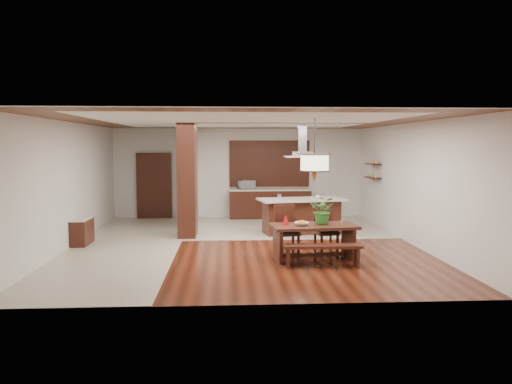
{
  "coord_description": "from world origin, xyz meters",
  "views": [
    {
      "loc": [
        -0.4,
        -11.67,
        2.36
      ],
      "look_at": [
        0.3,
        0.0,
        1.25
      ],
      "focal_mm": 35.0,
      "sensor_mm": 36.0,
      "label": 1
    }
  ],
  "objects": [
    {
      "name": "dining_chair_left",
      "position": [
        0.91,
        -1.16,
        0.53
      ],
      "size": [
        0.54,
        0.54,
        1.06
      ],
      "primitive_type": null,
      "rotation": [
        0.0,
        0.0,
        0.18
      ],
      "color": "black",
      "rests_on": "ground"
    },
    {
      "name": "tile_hallway",
      "position": [
        -2.75,
        0.0,
        0.01
      ],
      "size": [
        2.5,
        9.0,
        0.01
      ],
      "primitive_type": "cube",
      "color": "beige",
      "rests_on": "ground"
    },
    {
      "name": "island_cup",
      "position": [
        2.02,
        1.29,
        0.99
      ],
      "size": [
        0.13,
        0.13,
        0.1
      ],
      "primitive_type": "imported",
      "rotation": [
        0.0,
        0.0,
        -0.07
      ],
      "color": "white",
      "rests_on": "kitchen_island"
    },
    {
      "name": "shelf_upper",
      "position": [
        3.87,
        2.6,
        1.8
      ],
      "size": [
        0.26,
        0.9,
        0.04
      ],
      "primitive_type": "cube",
      "color": "black",
      "rests_on": "room_shell"
    },
    {
      "name": "dining_bench",
      "position": [
        1.45,
        -2.27,
        0.22
      ],
      "size": [
        1.54,
        0.37,
        0.43
      ],
      "primitive_type": null,
      "rotation": [
        0.0,
        0.0,
        -0.02
      ],
      "color": "black",
      "rests_on": "ground"
    },
    {
      "name": "fruit_bowl",
      "position": [
        1.13,
        -1.73,
        0.76
      ],
      "size": [
        0.36,
        0.36,
        0.07
      ],
      "primitive_type": "imported",
      "rotation": [
        0.0,
        0.0,
        -0.29
      ],
      "color": "beige",
      "rests_on": "dining_table"
    },
    {
      "name": "tile_kitchen",
      "position": [
        1.25,
        2.5,
        0.01
      ],
      "size": [
        5.5,
        4.0,
        0.01
      ],
      "primitive_type": "cube",
      "color": "beige",
      "rests_on": "ground"
    },
    {
      "name": "partition_stub",
      "position": [
        -1.4,
        3.3,
        1.45
      ],
      "size": [
        0.18,
        2.4,
        2.9
      ],
      "primitive_type": "cube",
      "color": "silver",
      "rests_on": "ground"
    },
    {
      "name": "dining_table",
      "position": [
        1.39,
        -1.64,
        0.53
      ],
      "size": [
        1.81,
        1.04,
        0.72
      ],
      "rotation": [
        0.0,
        0.0,
        0.1
      ],
      "color": "black",
      "rests_on": "ground"
    },
    {
      "name": "partition_pier",
      "position": [
        -1.4,
        1.2,
        1.45
      ],
      "size": [
        0.45,
        1.0,
        2.9
      ],
      "primitive_type": "cube",
      "color": "black",
      "rests_on": "ground"
    },
    {
      "name": "room_shell",
      "position": [
        0.0,
        0.0,
        2.06
      ],
      "size": [
        9.0,
        9.04,
        2.92
      ],
      "color": "#38140A",
      "rests_on": "ground"
    },
    {
      "name": "kitchen_island",
      "position": [
        1.6,
        1.41,
        0.48
      ],
      "size": [
        2.41,
        1.37,
        0.94
      ],
      "rotation": [
        0.0,
        0.0,
        0.17
      ],
      "color": "black",
      "rests_on": "ground"
    },
    {
      "name": "kitchen_window",
      "position": [
        1.0,
        4.46,
        1.75
      ],
      "size": [
        2.6,
        0.08,
        1.5
      ],
      "primitive_type": "cube",
      "color": "olive",
      "rests_on": "room_shell"
    },
    {
      "name": "microwave",
      "position": [
        0.23,
        4.19,
        1.09
      ],
      "size": [
        0.61,
        0.52,
        0.28
      ],
      "primitive_type": "imported",
      "rotation": [
        0.0,
        0.0,
        0.41
      ],
      "color": "silver",
      "rests_on": "rear_counter"
    },
    {
      "name": "rear_counter",
      "position": [
        1.0,
        4.2,
        0.48
      ],
      "size": [
        2.6,
        0.62,
        0.95
      ],
      "color": "black",
      "rests_on": "ground"
    },
    {
      "name": "range_hood",
      "position": [
        1.6,
        1.41,
        2.46
      ],
      "size": [
        0.9,
        0.55,
        0.87
      ],
      "primitive_type": null,
      "color": "silver",
      "rests_on": "room_shell"
    },
    {
      "name": "shelf_lower",
      "position": [
        3.87,
        2.6,
        1.4
      ],
      "size": [
        0.26,
        0.9,
        0.04
      ],
      "primitive_type": "cube",
      "color": "black",
      "rests_on": "room_shell"
    },
    {
      "name": "dining_chair_right",
      "position": [
        1.77,
        -1.07,
        0.52
      ],
      "size": [
        0.54,
        0.54,
        1.03
      ],
      "primitive_type": null,
      "rotation": [
        0.0,
        0.0,
        0.21
      ],
      "color": "black",
      "rests_on": "ground"
    },
    {
      "name": "napkin_cone",
      "position": [
        0.82,
        -1.62,
        0.84
      ],
      "size": [
        0.16,
        0.16,
        0.23
      ],
      "primitive_type": "cone",
      "rotation": [
        0.0,
        0.0,
        -0.14
      ],
      "color": "#B8120D",
      "rests_on": "dining_table"
    },
    {
      "name": "hallway_doorway",
      "position": [
        -2.7,
        4.4,
        1.05
      ],
      "size": [
        1.1,
        0.2,
        2.1
      ],
      "primitive_type": "cube",
      "color": "black",
      "rests_on": "ground"
    },
    {
      "name": "hallway_console",
      "position": [
        -3.81,
        0.2,
        0.32
      ],
      "size": [
        0.37,
        0.88,
        0.63
      ],
      "primitive_type": "cube",
      "color": "black",
      "rests_on": "ground"
    },
    {
      "name": "soffit_band",
      "position": [
        0.0,
        0.0,
        2.88
      ],
      "size": [
        8.0,
        9.0,
        0.02
      ],
      "primitive_type": "cube",
      "color": "#412110",
      "rests_on": "room_shell"
    },
    {
      "name": "foliage_plant",
      "position": [
        1.6,
        -1.55,
        1.01
      ],
      "size": [
        0.63,
        0.59,
        0.57
      ],
      "primitive_type": "imported",
      "rotation": [
        0.0,
        0.0,
        -0.33
      ],
      "color": "#2C7A28",
      "rests_on": "dining_table"
    },
    {
      "name": "gold_ornament",
      "position": [
        1.93,
        -1.73,
        0.77
      ],
      "size": [
        0.06,
        0.06,
        0.09
      ],
      "primitive_type": "cylinder",
      "rotation": [
        0.0,
        0.0,
        0.03
      ],
      "color": "gold",
      "rests_on": "dining_table"
    },
    {
      "name": "pendant_lantern",
      "position": [
        1.39,
        -1.64,
        2.25
      ],
      "size": [
        0.64,
        0.64,
        1.31
      ],
      "primitive_type": null,
      "color": "beige",
      "rests_on": "room_shell"
    }
  ]
}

